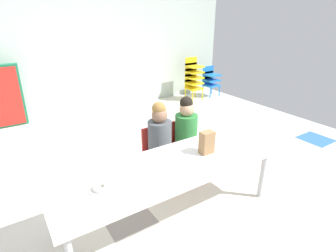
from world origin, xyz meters
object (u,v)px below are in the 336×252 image
Objects in this scene: seated_child_middle_seat at (186,127)px; paper_bag_brown at (207,142)px; craft_table at (169,170)px; seated_child_near_camera at (159,134)px; kid_chair_yellow_stack at (193,76)px; paper_plate_near_edge at (101,189)px; donut_powdered_on_plate at (101,187)px; kid_chair_blue_stack at (211,79)px; paper_plate_center_table at (180,156)px.

seated_child_middle_seat reaches higher than paper_bag_brown.
craft_table is 2.24× the size of seated_child_middle_seat.
seated_child_middle_seat is (0.36, 0.00, 0.00)m from seated_child_near_camera.
kid_chair_yellow_stack is 4.26m from paper_plate_near_edge.
seated_child_middle_seat is 1.37m from donut_powdered_on_plate.
donut_powdered_on_plate reaches higher than craft_table.
paper_plate_near_edge is at bearing -146.00° from seated_child_near_camera.
seated_child_near_camera reaches higher than paper_bag_brown.
paper_bag_brown reaches higher than craft_table.
paper_plate_near_edge is (-0.62, -0.02, 0.05)m from craft_table.
craft_table is 0.62m from donut_powdered_on_plate.
kid_chair_yellow_stack is 7.33× the size of donut_powdered_on_plate.
kid_chair_blue_stack is (3.03, 2.86, -0.10)m from craft_table.
kid_chair_yellow_stack is at bearing 45.21° from seated_child_near_camera.
seated_child_middle_seat is 0.66m from paper_plate_center_table.
craft_table is 0.62m from paper_plate_near_edge.
paper_bag_brown is (0.17, -0.58, 0.10)m from seated_child_near_camera.
kid_chair_yellow_stack is at bearing 48.58° from craft_table.
donut_powdered_on_plate is (-0.88, -0.59, 0.01)m from seated_child_near_camera.
donut_powdered_on_plate reaches higher than paper_plate_near_edge.
kid_chair_blue_stack is 3.78× the size of paper_plate_near_edge.
kid_chair_blue_stack reaches higher than donut_powdered_on_plate.
paper_plate_center_table is at bearing -130.10° from kid_chair_yellow_stack.
paper_bag_brown is at bearing -108.06° from seated_child_middle_seat.
donut_powdered_on_plate is (-1.05, -0.01, -0.08)m from paper_bag_brown.
kid_chair_blue_stack is at bearing 38.19° from donut_powdered_on_plate.
paper_plate_center_table is at bearing 23.63° from craft_table.
kid_chair_blue_stack is at bearing 43.36° from seated_child_middle_seat.
kid_chair_yellow_stack is at bearing 42.45° from paper_plate_near_edge.
paper_plate_center_table is at bearing -135.73° from kid_chair_blue_stack.
seated_child_middle_seat is 3.32m from kid_chair_blue_stack.
paper_plate_center_table is at bearing 6.73° from donut_powdered_on_plate.
paper_plate_center_table is (-0.24, 0.08, -0.11)m from paper_bag_brown.
paper_bag_brown is 0.28m from paper_plate_center_table.
donut_powdered_on_plate is at bearing -154.43° from seated_child_middle_seat.
kid_chair_yellow_stack is (2.52, 2.86, 0.02)m from craft_table.
seated_child_near_camera is at bearing 106.34° from paper_bag_brown.
seated_child_middle_seat is at bearing 25.57° from donut_powdered_on_plate.
kid_chair_yellow_stack is 1.35× the size of kid_chair_blue_stack.
paper_bag_brown is (-0.19, -0.58, 0.10)m from seated_child_middle_seat.
kid_chair_yellow_stack is 4.26m from donut_powdered_on_plate.
paper_bag_brown is at bearing -73.66° from seated_child_near_camera.
paper_plate_center_table is (-2.85, -2.78, 0.15)m from kid_chair_blue_stack.
kid_chair_yellow_stack reaches higher than kid_chair_blue_stack.
seated_child_middle_seat is at bearing 71.94° from paper_bag_brown.
paper_plate_near_edge is at bearing -179.41° from paper_bag_brown.
paper_plate_center_table is at bearing 161.10° from paper_bag_brown.
seated_child_near_camera is at bearing -140.58° from kid_chair_blue_stack.
paper_bag_brown is at bearing 0.59° from donut_powdered_on_plate.
donut_powdered_on_plate is at bearing -178.61° from craft_table.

